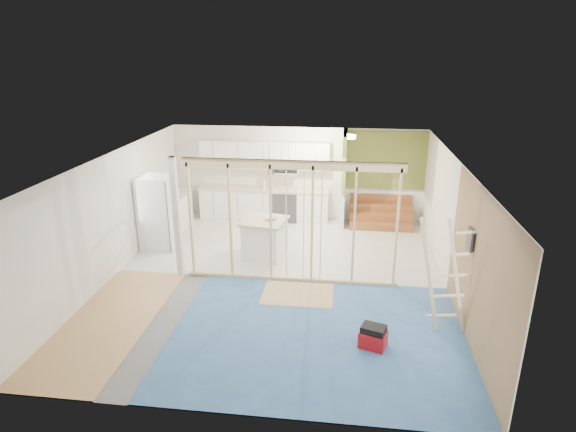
# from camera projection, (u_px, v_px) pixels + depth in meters

# --- Properties ---
(room) EXTENTS (7.01, 8.01, 2.61)m
(room) POSITION_uv_depth(u_px,v_px,m) (277.00, 222.00, 9.75)
(room) COLOR slate
(room) RESTS_ON ground
(floor_overlays) EXTENTS (7.00, 8.00, 0.03)m
(floor_overlays) POSITION_uv_depth(u_px,v_px,m) (281.00, 278.00, 10.22)
(floor_overlays) COLOR silver
(floor_overlays) RESTS_ON room
(stud_frame) EXTENTS (4.66, 0.14, 2.60)m
(stud_frame) POSITION_uv_depth(u_px,v_px,m) (266.00, 209.00, 9.68)
(stud_frame) COLOR beige
(stud_frame) RESTS_ON room
(base_cabinets) EXTENTS (4.45, 2.24, 0.93)m
(base_cabinets) POSITION_uv_depth(u_px,v_px,m) (237.00, 207.00, 13.35)
(base_cabinets) COLOR white
(base_cabinets) RESTS_ON room
(upper_cabinets) EXTENTS (3.60, 0.41, 0.85)m
(upper_cabinets) POSITION_uv_depth(u_px,v_px,m) (266.00, 156.00, 13.24)
(upper_cabinets) COLOR white
(upper_cabinets) RESTS_ON room
(green_partition) EXTENTS (2.25, 1.51, 2.60)m
(green_partition) POSITION_uv_depth(u_px,v_px,m) (371.00, 192.00, 13.05)
(green_partition) COLOR olive
(green_partition) RESTS_ON room
(pot_rack) EXTENTS (0.52, 0.52, 0.72)m
(pot_rack) POSITION_uv_depth(u_px,v_px,m) (275.00, 166.00, 11.32)
(pot_rack) COLOR black
(pot_rack) RESTS_ON room
(sheathing_panel) EXTENTS (0.02, 4.00, 2.60)m
(sheathing_panel) POSITION_uv_depth(u_px,v_px,m) (479.00, 276.00, 7.47)
(sheathing_panel) COLOR #A57E59
(sheathing_panel) RESTS_ON room
(electrical_panel) EXTENTS (0.04, 0.30, 0.40)m
(electrical_panel) POSITION_uv_depth(u_px,v_px,m) (470.00, 240.00, 7.92)
(electrical_panel) COLOR #3C3C41
(electrical_panel) RESTS_ON room
(ceiling_light) EXTENTS (0.32, 0.32, 0.08)m
(ceiling_light) POSITION_uv_depth(u_px,v_px,m) (349.00, 137.00, 11.98)
(ceiling_light) COLOR #FFEABF
(ceiling_light) RESTS_ON room
(fridge) EXTENTS (0.83, 0.80, 1.80)m
(fridge) POSITION_uv_depth(u_px,v_px,m) (157.00, 213.00, 11.53)
(fridge) COLOR silver
(fridge) RESTS_ON room
(island) EXTENTS (1.10, 1.10, 0.93)m
(island) POSITION_uv_depth(u_px,v_px,m) (265.00, 239.00, 11.13)
(island) COLOR white
(island) RESTS_ON room
(bowl) EXTENTS (0.37, 0.37, 0.07)m
(bowl) POSITION_uv_depth(u_px,v_px,m) (271.00, 218.00, 11.00)
(bowl) COLOR white
(bowl) RESTS_ON island
(soap_bottle_a) EXTENTS (0.15, 0.15, 0.32)m
(soap_bottle_a) POSITION_uv_depth(u_px,v_px,m) (264.00, 183.00, 13.32)
(soap_bottle_a) COLOR silver
(soap_bottle_a) RESTS_ON base_cabinets
(soap_bottle_b) EXTENTS (0.10, 0.10, 0.19)m
(soap_bottle_b) POSITION_uv_depth(u_px,v_px,m) (321.00, 187.00, 13.20)
(soap_bottle_b) COLOR silver
(soap_bottle_b) RESTS_ON base_cabinets
(toolbox) EXTENTS (0.50, 0.44, 0.40)m
(toolbox) POSITION_uv_depth(u_px,v_px,m) (373.00, 337.00, 7.82)
(toolbox) COLOR #AA0F14
(toolbox) RESTS_ON room
(ladder) EXTENTS (1.09, 0.13, 2.03)m
(ladder) POSITION_uv_depth(u_px,v_px,m) (446.00, 276.00, 8.04)
(ladder) COLOR beige
(ladder) RESTS_ON room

